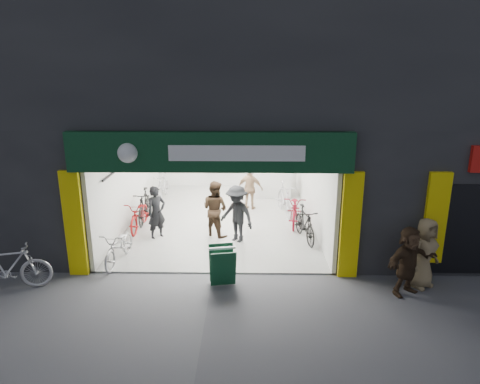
{
  "coord_description": "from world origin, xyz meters",
  "views": [
    {
      "loc": [
        0.84,
        -9.46,
        4.85
      ],
      "look_at": [
        0.64,
        1.5,
        1.66
      ],
      "focal_mm": 32.0,
      "sensor_mm": 36.0,
      "label": 1
    }
  ],
  "objects_px": {
    "bike_right_front": "(305,224)",
    "sandwich_board": "(222,265)",
    "parked_bike": "(8,268)",
    "pedestrian_near": "(424,253)",
    "bike_left_front": "(119,246)"
  },
  "relations": [
    {
      "from": "bike_right_front",
      "to": "parked_bike",
      "type": "xyz_separation_m",
      "value": [
        -7.0,
        -3.01,
        0.04
      ]
    },
    {
      "from": "bike_left_front",
      "to": "bike_right_front",
      "type": "bearing_deg",
      "value": 23.23
    },
    {
      "from": "parked_bike",
      "to": "sandwich_board",
      "type": "distance_m",
      "value": 4.78
    },
    {
      "from": "bike_left_front",
      "to": "sandwich_board",
      "type": "xyz_separation_m",
      "value": [
        2.71,
        -1.1,
        0.04
      ]
    },
    {
      "from": "pedestrian_near",
      "to": "parked_bike",
      "type": "bearing_deg",
      "value": 149.91
    },
    {
      "from": "parked_bike",
      "to": "bike_right_front",
      "type": "bearing_deg",
      "value": -81.89
    },
    {
      "from": "bike_right_front",
      "to": "pedestrian_near",
      "type": "height_order",
      "value": "pedestrian_near"
    },
    {
      "from": "parked_bike",
      "to": "bike_left_front",
      "type": "bearing_deg",
      "value": -69.72
    },
    {
      "from": "bike_right_front",
      "to": "sandwich_board",
      "type": "xyz_separation_m",
      "value": [
        -2.23,
        -2.65,
        -0.02
      ]
    },
    {
      "from": "bike_left_front",
      "to": "pedestrian_near",
      "type": "bearing_deg",
      "value": -2.81
    },
    {
      "from": "bike_left_front",
      "to": "sandwich_board",
      "type": "bearing_deg",
      "value": -16.25
    },
    {
      "from": "bike_right_front",
      "to": "pedestrian_near",
      "type": "distance_m",
      "value": 3.56
    },
    {
      "from": "bike_right_front",
      "to": "sandwich_board",
      "type": "relative_size",
      "value": 1.9
    },
    {
      "from": "bike_left_front",
      "to": "pedestrian_near",
      "type": "distance_m",
      "value": 7.37
    },
    {
      "from": "bike_left_front",
      "to": "parked_bike",
      "type": "relative_size",
      "value": 0.94
    }
  ]
}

